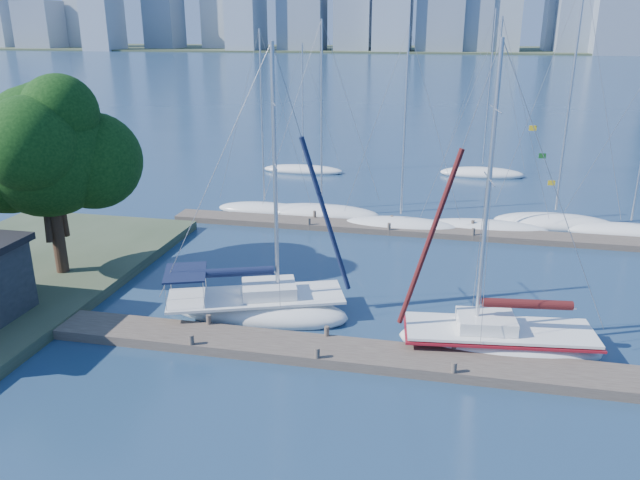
# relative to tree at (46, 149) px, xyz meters

# --- Properties ---
(ground) EXTENTS (700.00, 700.00, 0.00)m
(ground) POSITION_rel_tree_xyz_m (14.18, -4.66, -6.70)
(ground) COLOR #163148
(ground) RESTS_ON ground
(near_dock) EXTENTS (26.00, 2.00, 0.40)m
(near_dock) POSITION_rel_tree_xyz_m (14.18, -4.66, -6.50)
(near_dock) COLOR #443A32
(near_dock) RESTS_ON ground
(far_dock) EXTENTS (30.00, 1.80, 0.36)m
(far_dock) POSITION_rel_tree_xyz_m (16.18, 11.34, -6.52)
(far_dock) COLOR #443A32
(far_dock) RESTS_ON ground
(far_shore) EXTENTS (800.00, 100.00, 1.50)m
(far_shore) POSITION_rel_tree_xyz_m (14.18, 315.34, -6.70)
(far_shore) COLOR #38472D
(far_shore) RESTS_ON ground
(tree) EXTENTS (8.09, 7.35, 10.16)m
(tree) POSITION_rel_tree_xyz_m (0.00, 0.00, 0.00)
(tree) COLOR #311E15
(tree) RESTS_ON ground
(sailboat_navy) EXTENTS (8.64, 5.33, 12.16)m
(sailboat_navy) POSITION_rel_tree_xyz_m (10.62, -1.79, -5.75)
(sailboat_navy) COLOR white
(sailboat_navy) RESTS_ON ground
(sailboat_maroon) EXTENTS (8.05, 3.43, 12.32)m
(sailboat_maroon) POSITION_rel_tree_xyz_m (20.87, -2.74, -5.70)
(sailboat_maroon) COLOR white
(sailboat_maroon) RESTS_ON ground
(bg_boat_0) EXTENTS (6.70, 2.41, 12.29)m
(bg_boat_0) POSITION_rel_tree_xyz_m (6.33, 13.70, -6.45)
(bg_boat_0) COLOR white
(bg_boat_0) RESTS_ON ground
(bg_boat_1) EXTENTS (8.21, 4.83, 12.91)m
(bg_boat_1) POSITION_rel_tree_xyz_m (10.34, 13.60, -6.42)
(bg_boat_1) COLOR white
(bg_boat_1) RESTS_ON ground
(bg_boat_2) EXTENTS (7.35, 2.60, 12.49)m
(bg_boat_2) POSITION_rel_tree_xyz_m (15.76, 11.93, -6.44)
(bg_boat_2) COLOR white
(bg_boat_2) RESTS_ON ground
(bg_boat_3) EXTENTS (8.06, 3.03, 12.96)m
(bg_boat_3) POSITION_rel_tree_xyz_m (20.87, 12.67, -6.45)
(bg_boat_3) COLOR white
(bg_boat_3) RESTS_ON ground
(bg_boat_4) EXTENTS (7.94, 4.45, 15.35)m
(bg_boat_4) POSITION_rel_tree_xyz_m (25.29, 14.45, -6.39)
(bg_boat_4) COLOR white
(bg_boat_4) RESTS_ON ground
(bg_boat_5) EXTENTS (8.06, 4.89, 10.84)m
(bg_boat_5) POSITION_rel_tree_xyz_m (29.57, 13.62, -6.47)
(bg_boat_5) COLOR white
(bg_boat_5) RESTS_ON ground
(bg_boat_6) EXTENTS (7.31, 3.57, 11.07)m
(bg_boat_6) POSITION_rel_tree_xyz_m (6.05, 26.28, -6.47)
(bg_boat_6) COLOR white
(bg_boat_6) RESTS_ON ground
(bg_boat_7) EXTENTS (7.34, 4.35, 13.76)m
(bg_boat_7) POSITION_rel_tree_xyz_m (21.27, 28.00, -6.42)
(bg_boat_7) COLOR white
(bg_boat_7) RESTS_ON ground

